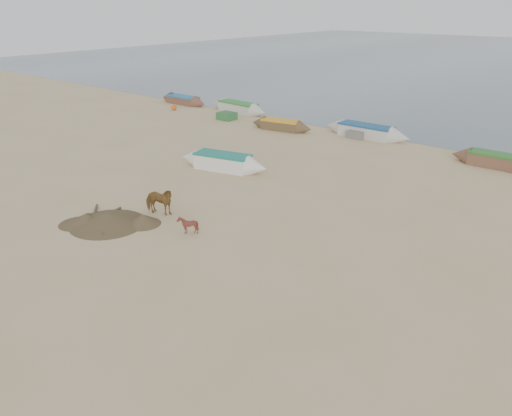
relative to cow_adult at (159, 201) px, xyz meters
The scene contains 7 objects.
ground 5.14m from the cow_adult, 27.84° to the right, with size 140.00×140.00×0.00m, color tan.
cow_adult is the anchor object (origin of this frame).
calf_front 2.62m from the cow_adult, 12.81° to the right, with size 0.64×0.72×0.79m, color #5D251D.
near_canoe 7.18m from the cow_adult, 108.81° to the left, with size 5.68×1.24×0.96m, color white, non-canonical shape.
debris_pile 2.42m from the cow_adult, 113.41° to the right, with size 3.38×3.38×0.53m, color brown.
waterline_canoes 18.91m from the cow_adult, 74.92° to the left, with size 53.71×5.49×0.92m.
beach_clutter 19.11m from the cow_adult, 64.66° to the left, with size 43.46×4.41×0.64m.
Camera 1 is at (12.61, -11.23, 9.26)m, focal length 35.00 mm.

